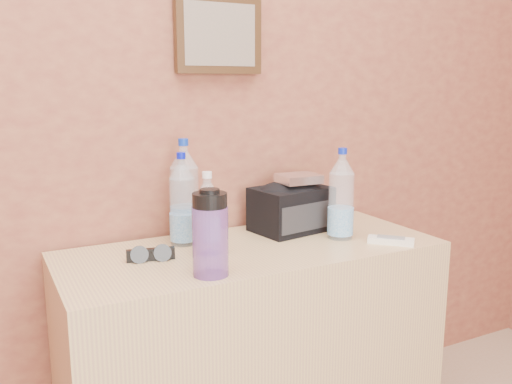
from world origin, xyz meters
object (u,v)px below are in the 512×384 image
pet_large_c (185,196)px  sunglasses (151,254)px  pet_small (208,219)px  nalgene_bottle (210,233)px  foil_packet (299,178)px  pet_large_b (182,204)px  ac_remote (391,241)px  toiletry_bag (291,206)px  dresser (253,356)px  pet_large_d (341,199)px

pet_large_c → sunglasses: (-0.16, -0.14, -0.13)m
pet_small → nalgene_bottle: 0.18m
foil_packet → pet_large_b: bearing=173.8°
nalgene_bottle → ac_remote: nalgene_bottle is taller
ac_remote → toiletry_bag: (-0.20, 0.29, 0.08)m
nalgene_bottle → sunglasses: size_ratio=1.70×
pet_large_b → nalgene_bottle: 0.31m
dresser → pet_large_b: bearing=143.2°
pet_large_c → foil_packet: pet_large_c is taller
pet_large_d → toiletry_bag: size_ratio=1.18×
pet_large_b → pet_large_d: size_ratio=0.98×
ac_remote → toiletry_bag: 0.36m
pet_small → ac_remote: 0.59m
nalgene_bottle → toiletry_bag: nalgene_bottle is taller
dresser → pet_large_c: size_ratio=3.56×
nalgene_bottle → pet_large_c: bearing=81.1°
pet_large_d → pet_small: pet_large_d is taller
sunglasses → toiletry_bag: size_ratio=0.55×
dresser → pet_small: 0.50m
dresser → pet_small: bearing=-179.1°
pet_large_b → pet_small: 0.14m
nalgene_bottle → foil_packet: 0.51m
dresser → pet_small: size_ratio=4.74×
pet_large_d → foil_packet: 0.16m
pet_small → foil_packet: bearing=14.1°
nalgene_bottle → foil_packet: size_ratio=1.75×
foil_packet → pet_large_d: bearing=-58.2°
dresser → sunglasses: size_ratio=8.58×
pet_large_c → foil_packet: 0.39m
ac_remote → foil_packet: size_ratio=1.07×
pet_large_d → nalgene_bottle: (-0.52, -0.13, -0.02)m
sunglasses → dresser: bearing=8.4°
foil_packet → toiletry_bag: bearing=119.9°
pet_large_b → pet_large_d: 0.51m
pet_large_c → pet_small: (0.01, -0.17, -0.04)m
pet_large_d → toiletry_bag: bearing=121.5°
ac_remote → dresser: bearing=-157.5°
pet_large_b → ac_remote: 0.67m
pet_large_b → ac_remote: size_ratio=2.04×
dresser → pet_large_b: (-0.18, 0.13, 0.50)m
pet_small → ac_remote: (0.56, -0.17, -0.10)m
pet_large_c → pet_large_d: 0.51m
dresser → pet_large_d: 0.59m
pet_large_c → dresser: bearing=-45.4°
dresser → sunglasses: bearing=176.3°
ac_remote → nalgene_bottle: bearing=-134.7°
nalgene_bottle → foil_packet: bearing=31.1°
sunglasses → pet_large_b: bearing=51.1°
dresser → pet_large_d: bearing=-7.7°
pet_large_b → pet_large_c: size_ratio=0.88×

